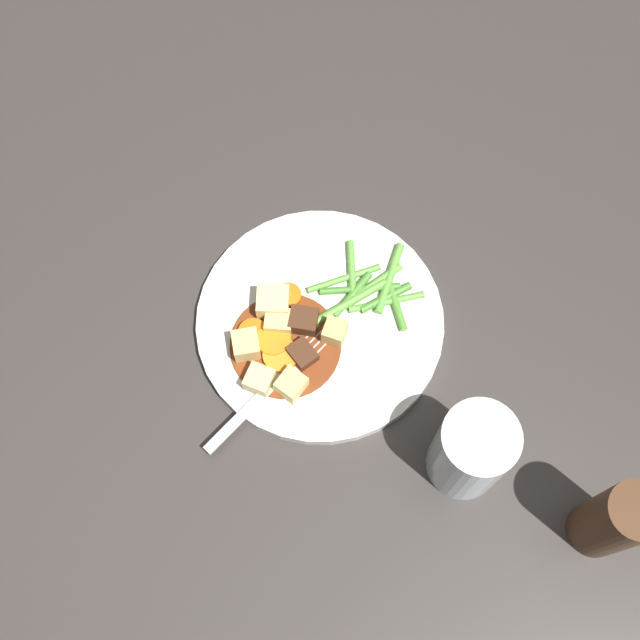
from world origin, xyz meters
TOP-DOWN VIEW (x-y plane):
  - ground_plane at (0.00, 0.00)m, footprint 3.00×3.00m
  - dinner_plate at (0.00, 0.00)m, footprint 0.25×0.25m
  - stew_sauce at (0.04, 0.00)m, footprint 0.11×0.11m
  - carrot_slice_0 at (0.06, -0.03)m, footprint 0.04×0.04m
  - carrot_slice_1 at (0.01, -0.04)m, footprint 0.03×0.03m
  - carrot_slice_2 at (0.05, 0.01)m, footprint 0.05×0.05m
  - carrot_slice_3 at (0.05, -0.01)m, footprint 0.04×0.04m
  - potato_chunk_0 at (0.09, 0.01)m, footprint 0.03×0.03m
  - potato_chunk_1 at (0.04, -0.02)m, footprint 0.04×0.04m
  - potato_chunk_2 at (0.08, -0.02)m, footprint 0.03×0.04m
  - potato_chunk_3 at (0.00, 0.02)m, footprint 0.03×0.03m
  - potato_chunk_4 at (0.03, -0.04)m, footprint 0.04×0.04m
  - potato_chunk_5 at (0.07, 0.04)m, footprint 0.03×0.03m
  - meat_chunk_0 at (0.02, -0.01)m, footprint 0.04×0.04m
  - meat_chunk_1 at (0.04, 0.02)m, footprint 0.02×0.03m
  - green_bean_0 at (-0.06, 0.03)m, footprint 0.07×0.04m
  - green_bean_1 at (-0.06, -0.02)m, footprint 0.05×0.06m
  - green_bean_2 at (-0.07, 0.02)m, footprint 0.06×0.02m
  - green_bean_3 at (-0.05, 0.00)m, footprint 0.07×0.05m
  - green_bean_4 at (-0.07, 0.01)m, footprint 0.06×0.01m
  - green_bean_5 at (-0.05, -0.02)m, footprint 0.08×0.03m
  - green_bean_6 at (-0.04, 0.01)m, footprint 0.08×0.02m
  - green_bean_7 at (-0.07, 0.04)m, footprint 0.03×0.05m
  - green_bean_8 at (-0.04, 0.00)m, footprint 0.06×0.02m
  - green_bean_9 at (-0.08, 0.01)m, footprint 0.07×0.05m
  - fork at (0.07, 0.02)m, footprint 0.18×0.04m
  - water_glass at (-0.02, 0.20)m, footprint 0.07×0.07m
  - pepper_mill at (-0.07, 0.32)m, footprint 0.05×0.05m

SIDE VIEW (x-z plane):
  - ground_plane at x=0.00m, z-range 0.00..0.00m
  - dinner_plate at x=0.00m, z-range 0.00..0.01m
  - stew_sauce at x=0.04m, z-range 0.01..0.02m
  - fork at x=0.07m, z-range 0.01..0.02m
  - green_bean_5 at x=-0.05m, z-range 0.01..0.02m
  - green_bean_0 at x=-0.06m, z-range 0.01..0.02m
  - green_bean_3 at x=-0.05m, z-range 0.01..0.02m
  - green_bean_4 at x=-0.07m, z-range 0.01..0.02m
  - green_bean_1 at x=-0.06m, z-range 0.01..0.02m
  - green_bean_2 at x=-0.07m, z-range 0.01..0.02m
  - green_bean_8 at x=-0.04m, z-range 0.01..0.02m
  - green_bean_7 at x=-0.07m, z-range 0.01..0.02m
  - green_bean_9 at x=-0.08m, z-range 0.01..0.02m
  - green_bean_6 at x=-0.04m, z-range 0.01..0.02m
  - carrot_slice_2 at x=0.05m, z-range 0.01..0.02m
  - carrot_slice_0 at x=0.06m, z-range 0.01..0.02m
  - carrot_slice_3 at x=0.05m, z-range 0.01..0.03m
  - carrot_slice_1 at x=0.01m, z-range 0.01..0.03m
  - meat_chunk_1 at x=0.04m, z-range 0.01..0.03m
  - potato_chunk_1 at x=0.04m, z-range 0.01..0.03m
  - potato_chunk_0 at x=0.09m, z-range 0.01..0.03m
  - meat_chunk_0 at x=0.02m, z-range 0.01..0.03m
  - potato_chunk_5 at x=0.07m, z-range 0.01..0.04m
  - potato_chunk_3 at x=0.00m, z-range 0.01..0.04m
  - potato_chunk_2 at x=0.08m, z-range 0.01..0.04m
  - potato_chunk_4 at x=0.03m, z-range 0.01..0.04m
  - water_glass at x=-0.02m, z-range 0.00..0.11m
  - pepper_mill at x=-0.07m, z-range 0.00..0.12m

